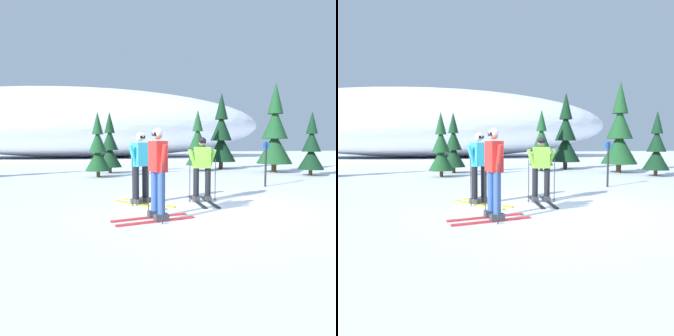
# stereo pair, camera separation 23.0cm
# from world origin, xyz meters

# --- Properties ---
(ground_plane) EXTENTS (120.00, 120.00, 0.00)m
(ground_plane) POSITION_xyz_m (0.00, 0.00, 0.00)
(ground_plane) COLOR white
(skier_red_jacket) EXTENTS (1.70, 0.82, 1.83)m
(skier_red_jacket) POSITION_xyz_m (-1.46, -0.91, 0.97)
(skier_red_jacket) COLOR red
(skier_red_jacket) RESTS_ON ground
(skier_cyan_jacket) EXTENTS (1.39, 1.66, 1.82)m
(skier_cyan_jacket) POSITION_xyz_m (-1.51, 0.80, 0.95)
(skier_cyan_jacket) COLOR gold
(skier_cyan_jacket) RESTS_ON ground
(skier_lime_jacket) EXTENTS (0.78, 1.72, 1.70)m
(skier_lime_jacket) POSITION_xyz_m (0.10, 0.70, 0.88)
(skier_lime_jacket) COLOR black
(skier_lime_jacket) RESTS_ON ground
(pine_tree_left) EXTENTS (1.18, 1.18, 3.04)m
(pine_tree_left) POSITION_xyz_m (-2.36, 7.67, 1.27)
(pine_tree_left) COLOR #47301E
(pine_tree_left) RESTS_ON ground
(pine_tree_center_left) EXTENTS (1.26, 1.26, 3.26)m
(pine_tree_center_left) POSITION_xyz_m (-1.68, 9.66, 1.36)
(pine_tree_center_left) COLOR #47301E
(pine_tree_center_left) RESTS_ON ground
(pine_tree_center) EXTENTS (1.35, 1.35, 3.51)m
(pine_tree_center) POSITION_xyz_m (3.27, 9.68, 1.47)
(pine_tree_center) COLOR #47301E
(pine_tree_center) RESTS_ON ground
(pine_tree_center_right) EXTENTS (1.82, 1.82, 4.71)m
(pine_tree_center_right) POSITION_xyz_m (5.22, 10.76, 1.97)
(pine_tree_center_right) COLOR #47301E
(pine_tree_center_right) RESTS_ON ground
(pine_tree_right) EXTENTS (1.88, 1.88, 4.87)m
(pine_tree_right) POSITION_xyz_m (7.04, 7.84, 2.04)
(pine_tree_right) COLOR #47301E
(pine_tree_right) RESTS_ON ground
(pine_tree_far_right) EXTENTS (1.21, 1.21, 3.13)m
(pine_tree_far_right) POSITION_xyz_m (7.69, 5.78, 1.31)
(pine_tree_far_right) COLOR #47301E
(pine_tree_far_right) RESTS_ON ground
(snow_ridge_background) EXTENTS (44.01, 17.41, 8.15)m
(snow_ridge_background) POSITION_xyz_m (-2.59, 31.53, 4.07)
(snow_ridge_background) COLOR white
(snow_ridge_background) RESTS_ON ground
(trail_marker_post) EXTENTS (0.28, 0.07, 1.62)m
(trail_marker_post) POSITION_xyz_m (3.37, 2.88, 0.91)
(trail_marker_post) COLOR black
(trail_marker_post) RESTS_ON ground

